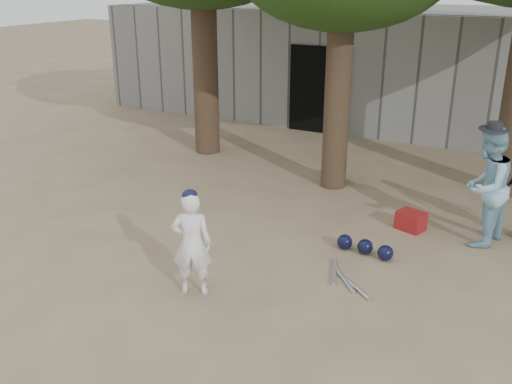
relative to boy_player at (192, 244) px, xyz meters
The scene contains 7 objects.
ground 0.91m from the boy_player, 137.07° to the left, with size 70.00×70.00×0.00m, color #937C5E.
boy_player is the anchor object (origin of this frame).
spectator_blue 4.47m from the boy_player, 47.11° to the left, with size 0.89×0.69×1.83m, color #8BBFD8.
red_bag 3.87m from the boy_player, 58.51° to the left, with size 0.42×0.32×0.30m, color maroon.
back_building 10.77m from the boy_player, 92.30° to the left, with size 16.00×5.24×3.00m.
helmet_row 2.70m from the boy_player, 51.96° to the left, with size 0.87×0.29×0.23m.
bat_pile 2.13m from the boy_player, 36.61° to the left, with size 0.80×0.83×0.06m.
Camera 1 is at (4.18, -5.72, 3.87)m, focal length 40.00 mm.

